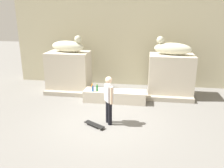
{
  "coord_description": "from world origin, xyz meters",
  "views": [
    {
      "loc": [
        1.29,
        -7.4,
        3.75
      ],
      "look_at": [
        0.03,
        0.95,
        1.1
      ],
      "focal_mm": 38.04,
      "sensor_mm": 36.0,
      "label": 1
    }
  ],
  "objects_px": {
    "bottle_orange": "(92,87)",
    "bottle_clear": "(108,87)",
    "skateboard": "(94,125)",
    "statue_reclining_left": "(68,46)",
    "skater": "(109,98)",
    "bottle_blue": "(93,89)",
    "bottle_green": "(97,88)",
    "statue_reclining_right": "(172,48)"
  },
  "relations": [
    {
      "from": "statue_reclining_left",
      "to": "bottle_clear",
      "type": "height_order",
      "value": "statue_reclining_left"
    },
    {
      "from": "bottle_orange",
      "to": "statue_reclining_right",
      "type": "bearing_deg",
      "value": 17.41
    },
    {
      "from": "statue_reclining_left",
      "to": "bottle_blue",
      "type": "xyz_separation_m",
      "value": [
        1.42,
        -1.34,
        -1.56
      ]
    },
    {
      "from": "bottle_green",
      "to": "skater",
      "type": "bearing_deg",
      "value": -66.83
    },
    {
      "from": "statue_reclining_left",
      "to": "bottle_green",
      "type": "bearing_deg",
      "value": -27.81
    },
    {
      "from": "skateboard",
      "to": "statue_reclining_left",
      "type": "bearing_deg",
      "value": -28.77
    },
    {
      "from": "skater",
      "to": "statue_reclining_right",
      "type": "bearing_deg",
      "value": -65.87
    },
    {
      "from": "bottle_clear",
      "to": "bottle_green",
      "type": "distance_m",
      "value": 0.51
    },
    {
      "from": "bottle_orange",
      "to": "bottle_blue",
      "type": "distance_m",
      "value": 0.33
    },
    {
      "from": "bottle_green",
      "to": "statue_reclining_right",
      "type": "bearing_deg",
      "value": 22.91
    },
    {
      "from": "skateboard",
      "to": "bottle_orange",
      "type": "height_order",
      "value": "bottle_orange"
    },
    {
      "from": "statue_reclining_right",
      "to": "skateboard",
      "type": "xyz_separation_m",
      "value": [
        -2.69,
        -3.48,
        -2.1
      ]
    },
    {
      "from": "bottle_orange",
      "to": "bottle_blue",
      "type": "relative_size",
      "value": 0.93
    },
    {
      "from": "skater",
      "to": "bottle_orange",
      "type": "distance_m",
      "value": 2.41
    },
    {
      "from": "skater",
      "to": "bottle_clear",
      "type": "distance_m",
      "value": 2.29
    },
    {
      "from": "bottle_clear",
      "to": "statue_reclining_right",
      "type": "bearing_deg",
      "value": 19.72
    },
    {
      "from": "bottle_clear",
      "to": "bottle_green",
      "type": "height_order",
      "value": "bottle_green"
    },
    {
      "from": "bottle_orange",
      "to": "bottle_clear",
      "type": "height_order",
      "value": "bottle_orange"
    },
    {
      "from": "statue_reclining_left",
      "to": "bottle_green",
      "type": "height_order",
      "value": "statue_reclining_left"
    },
    {
      "from": "skateboard",
      "to": "bottle_clear",
      "type": "xyz_separation_m",
      "value": [
        0.03,
        2.53,
        0.53
      ]
    },
    {
      "from": "skater",
      "to": "bottle_clear",
      "type": "relative_size",
      "value": 6.49
    },
    {
      "from": "bottle_orange",
      "to": "bottle_clear",
      "type": "xyz_separation_m",
      "value": [
        0.66,
        0.09,
        -0.0
      ]
    },
    {
      "from": "statue_reclining_left",
      "to": "bottle_orange",
      "type": "relative_size",
      "value": 6.38
    },
    {
      "from": "skater",
      "to": "bottle_clear",
      "type": "bearing_deg",
      "value": -19.91
    },
    {
      "from": "statue_reclining_right",
      "to": "bottle_orange",
      "type": "height_order",
      "value": "statue_reclining_right"
    },
    {
      "from": "bottle_orange",
      "to": "skater",
      "type": "bearing_deg",
      "value": -63.26
    },
    {
      "from": "statue_reclining_left",
      "to": "statue_reclining_right",
      "type": "bearing_deg",
      "value": 11.05
    },
    {
      "from": "skateboard",
      "to": "bottle_blue",
      "type": "distance_m",
      "value": 2.26
    },
    {
      "from": "statue_reclining_right",
      "to": "bottle_orange",
      "type": "bearing_deg",
      "value": 29.71
    },
    {
      "from": "bottle_orange",
      "to": "bottle_clear",
      "type": "bearing_deg",
      "value": 7.51
    },
    {
      "from": "statue_reclining_right",
      "to": "bottle_blue",
      "type": "relative_size",
      "value": 5.93
    },
    {
      "from": "statue_reclining_right",
      "to": "bottle_green",
      "type": "bearing_deg",
      "value": 35.21
    },
    {
      "from": "bottle_orange",
      "to": "bottle_green",
      "type": "relative_size",
      "value": 0.83
    },
    {
      "from": "statue_reclining_left",
      "to": "bottle_green",
      "type": "xyz_separation_m",
      "value": [
        1.59,
        -1.28,
        -1.54
      ]
    },
    {
      "from": "bottle_orange",
      "to": "statue_reclining_left",
      "type": "bearing_deg",
      "value": 142.22
    },
    {
      "from": "statue_reclining_right",
      "to": "skateboard",
      "type": "relative_size",
      "value": 2.14
    },
    {
      "from": "bottle_clear",
      "to": "bottle_blue",
      "type": "distance_m",
      "value": 0.68
    },
    {
      "from": "skater",
      "to": "bottle_green",
      "type": "xyz_separation_m",
      "value": [
        -0.81,
        1.89,
        -0.3
      ]
    },
    {
      "from": "bottle_clear",
      "to": "skater",
      "type": "bearing_deg",
      "value": -79.28
    },
    {
      "from": "statue_reclining_right",
      "to": "bottle_blue",
      "type": "distance_m",
      "value": 3.83
    },
    {
      "from": "skater",
      "to": "bottle_green",
      "type": "distance_m",
      "value": 2.08
    },
    {
      "from": "statue_reclining_left",
      "to": "bottle_clear",
      "type": "bearing_deg",
      "value": -14.54
    }
  ]
}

